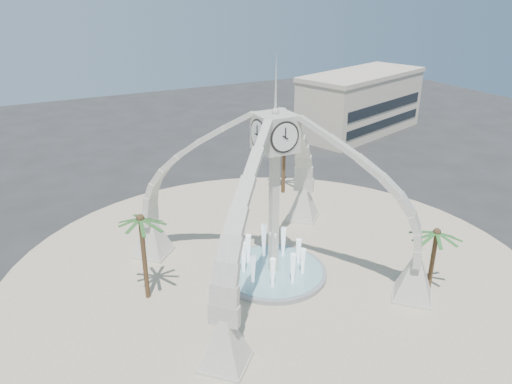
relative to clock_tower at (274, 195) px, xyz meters
name	(u,v)px	position (x,y,z in m)	size (l,w,h in m)	color
ground	(273,275)	(0.00, 0.00, -6.49)	(140.00, 140.00, 0.00)	#282828
plaza	(273,274)	(0.00, 0.00, -6.46)	(40.00, 40.00, 0.06)	beige
clock_tower	(274,195)	(0.00, 0.00, 0.00)	(17.94, 17.94, 16.30)	beige
fountain	(273,271)	(0.00, 0.00, -6.20)	(8.00, 8.00, 3.62)	gray
building_ne	(361,102)	(30.00, 28.00, -2.18)	(21.87, 14.17, 8.60)	beige
palm_east	(437,233)	(8.62, -7.02, -1.78)	(3.54, 3.54, 5.42)	brown
palm_west	(140,220)	(-9.14, 1.44, -0.48)	(4.28, 4.28, 6.78)	brown
palm_north	(284,130)	(8.63, 13.31, 0.20)	(4.75, 4.75, 7.61)	brown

